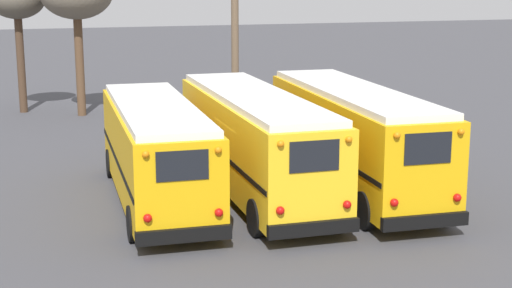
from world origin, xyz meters
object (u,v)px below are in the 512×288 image
(school_bus_0, at_px, (156,149))
(bare_tree_0, at_px, (17,0))
(utility_pole, at_px, (235,22))
(school_bus_1, at_px, (254,139))
(school_bus_2, at_px, (353,135))

(school_bus_0, distance_m, bare_tree_0, 18.51)
(utility_pole, bearing_deg, school_bus_1, -102.46)
(school_bus_0, height_order, bare_tree_0, bare_tree_0)
(utility_pole, height_order, bare_tree_0, utility_pole)
(school_bus_2, bearing_deg, school_bus_0, 175.88)
(school_bus_0, height_order, school_bus_1, school_bus_1)
(school_bus_1, bearing_deg, bare_tree_0, 111.23)
(school_bus_1, relative_size, school_bus_2, 1.03)
(school_bus_1, xyz_separation_m, utility_pole, (2.43, 11.01, 2.99))
(school_bus_2, relative_size, bare_tree_0, 1.56)
(school_bus_0, relative_size, school_bus_1, 0.89)
(school_bus_1, distance_m, utility_pole, 11.67)
(school_bus_1, bearing_deg, school_bus_2, -10.11)
(school_bus_0, height_order, utility_pole, utility_pole)
(bare_tree_0, bearing_deg, school_bus_2, -61.21)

